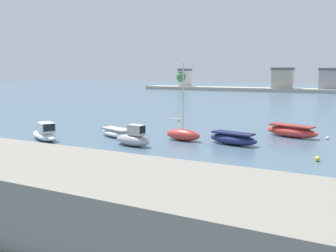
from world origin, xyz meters
name	(u,v)px	position (x,y,z in m)	size (l,w,h in m)	color
ground_plane	(107,172)	(0.00, 0.00, 0.00)	(400.00, 400.00, 0.00)	#476075
seawall_embankment	(9,183)	(0.00, -7.43, 1.34)	(83.34, 5.66, 2.68)	gray
moored_boat_0	(45,133)	(-11.99, 6.46, 0.61)	(5.11, 3.71, 1.73)	white
moored_boat_1	(117,133)	(-6.74, 10.76, 0.42)	(4.62, 2.88, 0.88)	white
moored_boat_2	(133,138)	(-2.95, 7.88, 0.66)	(3.85, 2.00, 1.89)	#9E9EA3
moored_boat_3	(183,134)	(-0.11, 12.10, 0.59)	(3.60, 1.65, 7.26)	#C63833
moored_boat_4	(233,139)	(4.66, 12.38, 0.53)	(4.86, 2.57, 1.10)	navy
moored_boat_5	(292,131)	(8.75, 18.67, 0.58)	(5.50, 3.17, 1.20)	#C63833
mooring_buoy_0	(328,138)	(12.04, 18.76, 0.16)	(0.32, 0.32, 0.32)	white
mooring_buoy_1	(178,120)	(-6.36, 24.26, 0.17)	(0.34, 0.34, 0.34)	yellow
mooring_buoy_2	(317,159)	(11.93, 9.21, 0.19)	(0.37, 0.37, 0.37)	yellow
distant_shoreline	(312,85)	(2.49, 104.22, 2.16)	(110.89, 9.77, 7.92)	#9E998C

